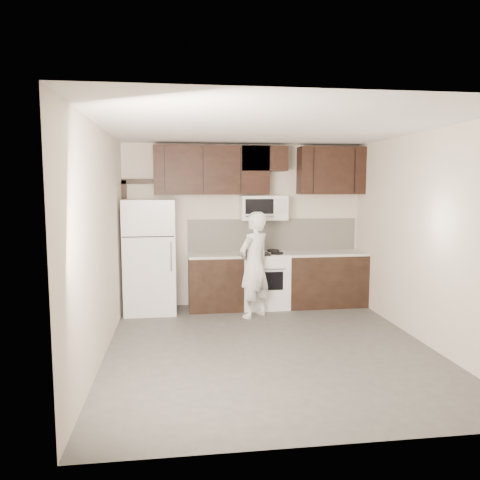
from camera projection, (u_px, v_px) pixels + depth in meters
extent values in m
plane|color=#494745|center=(269.00, 347.00, 5.85)|extent=(4.50, 4.50, 0.00)
plane|color=beige|center=(244.00, 225.00, 7.91)|extent=(4.00, 0.00, 4.00)
plane|color=white|center=(271.00, 127.00, 5.54)|extent=(4.50, 4.50, 0.00)
cube|color=black|center=(215.00, 283.00, 7.64)|extent=(0.87, 0.62, 0.87)
cube|color=black|center=(325.00, 280.00, 7.89)|extent=(1.32, 0.62, 0.87)
cube|color=silver|center=(215.00, 255.00, 7.59)|extent=(0.87, 0.64, 0.04)
cube|color=silver|center=(325.00, 253.00, 7.84)|extent=(1.32, 0.64, 0.04)
cube|color=white|center=(264.00, 281.00, 7.75)|extent=(0.76, 0.62, 0.89)
cube|color=white|center=(264.00, 254.00, 7.70)|extent=(0.76, 0.62, 0.02)
cube|color=black|center=(268.00, 281.00, 7.44)|extent=(0.50, 0.01, 0.30)
cylinder|color=silver|center=(268.00, 269.00, 7.39)|extent=(0.55, 0.02, 0.02)
cylinder|color=black|center=(255.00, 254.00, 7.52)|extent=(0.20, 0.20, 0.03)
cylinder|color=black|center=(277.00, 253.00, 7.57)|extent=(0.20, 0.20, 0.03)
cylinder|color=black|center=(252.00, 251.00, 7.82)|extent=(0.20, 0.20, 0.03)
cylinder|color=black|center=(273.00, 251.00, 7.87)|extent=(0.20, 0.20, 0.03)
cube|color=beige|center=(273.00, 235.00, 7.98)|extent=(2.90, 0.02, 0.54)
cube|color=black|center=(212.00, 170.00, 7.56)|extent=(1.85, 0.35, 0.78)
cube|color=black|center=(331.00, 171.00, 7.82)|extent=(1.10, 0.35, 0.78)
cube|color=black|center=(263.00, 159.00, 7.65)|extent=(0.76, 0.35, 0.40)
cube|color=white|center=(263.00, 208.00, 7.73)|extent=(0.76, 0.38, 0.40)
cube|color=black|center=(259.00, 206.00, 7.52)|extent=(0.46, 0.01, 0.24)
cube|color=silver|center=(281.00, 206.00, 7.57)|extent=(0.18, 0.01, 0.24)
cylinder|color=silver|center=(260.00, 216.00, 7.51)|extent=(0.46, 0.02, 0.02)
cube|color=white|center=(150.00, 256.00, 7.40)|extent=(0.80, 0.72, 1.80)
cube|color=black|center=(148.00, 237.00, 7.00)|extent=(0.77, 0.01, 0.02)
cylinder|color=silver|center=(171.00, 256.00, 7.06)|extent=(0.03, 0.03, 0.45)
cube|color=black|center=(126.00, 245.00, 7.65)|extent=(0.08, 0.08, 2.10)
cube|color=black|center=(137.00, 181.00, 7.55)|extent=(0.50, 0.08, 0.08)
cylinder|color=silver|center=(252.00, 248.00, 7.81)|extent=(0.18, 0.18, 0.14)
sphere|color=black|center=(252.00, 243.00, 7.80)|extent=(0.04, 0.04, 0.04)
cylinder|color=black|center=(259.00, 246.00, 7.87)|extent=(0.17, 0.08, 0.02)
cube|color=black|center=(256.00, 254.00, 7.50)|extent=(0.43, 0.33, 0.02)
cylinder|color=#CAAC87|center=(256.00, 253.00, 7.49)|extent=(0.29, 0.29, 0.02)
imported|color=white|center=(254.00, 265.00, 7.13)|extent=(0.71, 0.67, 1.62)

